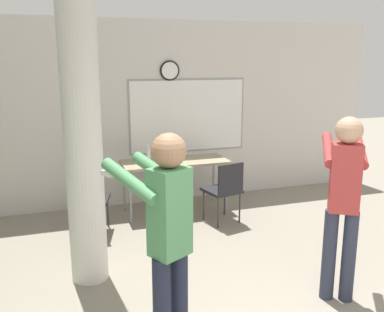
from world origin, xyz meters
name	(u,v)px	position (x,y,z in m)	size (l,w,h in m)	color
wall_back	(138,114)	(0.02, 5.06, 1.40)	(8.00, 0.15, 2.80)	silver
support_pillar	(83,146)	(-0.97, 2.81, 1.40)	(0.37, 0.37, 2.80)	silver
folding_table	(175,165)	(0.42, 4.45, 0.71)	(1.54, 0.64, 0.77)	tan
bottle_on_table	(149,156)	(0.04, 4.47, 0.87)	(0.06, 0.06, 0.26)	silver
waste_bin	(169,215)	(0.17, 3.87, 0.17)	(0.30, 0.30, 0.34)	gray
chair_table_right	(225,187)	(0.94, 3.78, 0.51)	(0.53, 0.53, 0.87)	#232328
chair_table_left	(90,197)	(-0.85, 3.93, 0.51)	(0.53, 0.53, 0.87)	#232328
person_playing_side	(343,195)	(1.21, 1.69, 1.02)	(0.61, 0.72, 1.74)	#2D3347
person_playing_front	(167,234)	(-0.53, 1.32, 1.03)	(0.59, 0.70, 1.75)	#1E2338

